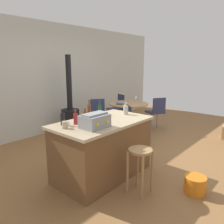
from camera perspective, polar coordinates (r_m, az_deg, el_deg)
ground_plane at (r=4.52m, az=5.33°, el=-10.15°), size 8.80×8.80×0.00m
back_wall at (r=5.92m, az=-14.10°, el=8.40°), size 8.00×0.10×2.70m
kitchen_island at (r=3.49m, az=-2.38°, el=-9.28°), size 1.53×0.87×0.88m
wooden_stool at (r=3.07m, az=7.22°, el=-12.40°), size 0.32×0.32×0.62m
dining_table at (r=5.56m, az=4.26°, el=0.43°), size 0.96×0.96×0.76m
folding_chair_near at (r=5.85m, az=11.33°, el=0.31°), size 0.55×0.55×0.88m
folding_chair_far at (r=6.24m, az=1.34°, el=1.25°), size 0.52×0.52×0.87m
folding_chair_left at (r=5.47m, az=-3.52°, el=-0.48°), size 0.56×0.56×0.86m
folding_chair_right at (r=4.83m, az=5.66°, el=-2.38°), size 0.56×0.56×0.85m
wood_stove at (r=5.58m, az=-10.63°, el=-0.85°), size 0.44×0.45×1.92m
toolbox at (r=3.00m, az=-4.44°, el=-2.22°), size 0.37×0.29×0.20m
bottle_0 at (r=3.76m, az=3.54°, el=0.58°), size 0.08×0.08×0.20m
bottle_1 at (r=3.76m, az=-3.18°, el=0.73°), size 0.06×0.06×0.23m
bottle_2 at (r=3.19m, az=-9.33°, el=-1.68°), size 0.06×0.06×0.21m
bottle_3 at (r=3.19m, az=-12.51°, el=-1.71°), size 0.07×0.07×0.23m
bottle_4 at (r=3.38m, az=-6.96°, el=-0.93°), size 0.07×0.07×0.19m
bottle_5 at (r=3.52m, az=-5.87°, el=0.25°), size 0.06×0.06×0.29m
cup_0 at (r=3.65m, az=-2.98°, el=-0.35°), size 0.11×0.08×0.09m
cup_1 at (r=3.03m, az=-11.93°, el=-3.23°), size 0.12×0.08×0.09m
cup_2 at (r=3.27m, az=-5.79°, el=-1.80°), size 0.12×0.08×0.10m
wine_glass at (r=5.67m, az=6.12°, el=3.58°), size 0.07×0.07×0.14m
serving_bowl at (r=5.38m, az=2.05°, el=2.38°), size 0.18×0.18×0.07m
plastic_bucket at (r=3.38m, az=20.52°, el=-17.01°), size 0.29×0.29×0.23m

